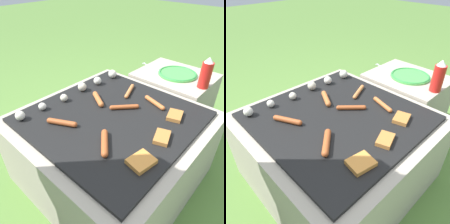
% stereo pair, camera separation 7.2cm
% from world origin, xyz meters
% --- Properties ---
extents(ground_plane, '(14.00, 14.00, 0.00)m').
position_xyz_m(ground_plane, '(0.00, 0.00, 0.00)').
color(ground_plane, '#567F38').
extents(grill, '(0.90, 0.90, 0.46)m').
position_xyz_m(grill, '(0.00, 0.00, 0.23)').
color(grill, '#A89E8C').
rests_on(grill, ground_plane).
extents(side_ledge, '(0.44, 0.52, 0.46)m').
position_xyz_m(side_ledge, '(0.68, -0.00, 0.23)').
color(side_ledge, '#A89E8C').
rests_on(side_ledge, ground_plane).
extents(sausage_front_center, '(0.06, 0.15, 0.02)m').
position_xyz_m(sausage_front_center, '(0.24, -0.11, 0.47)').
color(sausage_front_center, '#B7602D').
rests_on(sausage_front_center, grill).
extents(sausage_back_left, '(0.13, 0.12, 0.03)m').
position_xyz_m(sausage_back_left, '(-0.19, -0.13, 0.47)').
color(sausage_back_left, '#A34C23').
rests_on(sausage_back_left, grill).
extents(sausage_back_right, '(0.09, 0.14, 0.03)m').
position_xyz_m(sausage_back_right, '(0.05, 0.15, 0.47)').
color(sausage_back_right, '#B7602D').
rests_on(sausage_back_right, grill).
extents(sausage_back_center, '(0.09, 0.15, 0.03)m').
position_xyz_m(sausage_back_center, '(-0.22, 0.13, 0.47)').
color(sausage_back_center, '#A34C23').
rests_on(sausage_back_center, grill).
extents(sausage_mid_right, '(0.13, 0.12, 0.02)m').
position_xyz_m(sausage_mid_right, '(0.09, -0.01, 0.47)').
color(sausage_mid_right, '#A34C23').
rests_on(sausage_mid_right, grill).
extents(sausage_mid_left, '(0.15, 0.08, 0.02)m').
position_xyz_m(sausage_mid_left, '(0.25, 0.08, 0.47)').
color(sausage_mid_left, '#C6753D').
rests_on(sausage_mid_left, grill).
extents(bread_slice_center, '(0.11, 0.09, 0.02)m').
position_xyz_m(bread_slice_center, '(0.20, -0.25, 0.47)').
color(bread_slice_center, '#B27033').
rests_on(bread_slice_center, grill).
extents(bread_slice_right, '(0.11, 0.10, 0.02)m').
position_xyz_m(bread_slice_right, '(-0.17, -0.31, 0.47)').
color(bread_slice_right, '#D18438').
rests_on(bread_slice_right, grill).
extents(bread_slice_left, '(0.11, 0.09, 0.02)m').
position_xyz_m(bread_slice_left, '(0.01, -0.29, 0.47)').
color(bread_slice_left, '#B27033').
rests_on(bread_slice_left, grill).
extents(mushroom_row, '(0.73, 0.07, 0.06)m').
position_xyz_m(mushroom_row, '(0.05, 0.31, 0.48)').
color(mushroom_row, silver).
rests_on(mushroom_row, grill).
extents(plate_colorful, '(0.27, 0.27, 0.02)m').
position_xyz_m(plate_colorful, '(0.68, -0.01, 0.47)').
color(plate_colorful, '#4CB24C').
rests_on(plate_colorful, side_ledge).
extents(condiment_bottle, '(0.07, 0.07, 0.20)m').
position_xyz_m(condiment_bottle, '(0.62, -0.22, 0.55)').
color(condiment_bottle, red).
rests_on(condiment_bottle, side_ledge).
extents(fork_utensil, '(0.07, 0.22, 0.01)m').
position_xyz_m(fork_utensil, '(0.67, 0.19, 0.46)').
color(fork_utensil, silver).
rests_on(fork_utensil, side_ledge).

